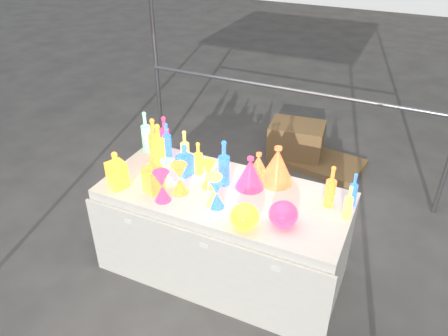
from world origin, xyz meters
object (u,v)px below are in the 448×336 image
at_px(globe_0, 245,218).
at_px(lampshade_0, 258,167).
at_px(hourglass_0, 180,179).
at_px(display_table, 223,232).
at_px(cardboard_box_closed, 296,142).
at_px(bottle_0, 159,145).
at_px(decanter_0, 116,170).

xyz_separation_m(globe_0, lampshade_0, (-0.12, 0.56, 0.04)).
bearing_deg(hourglass_0, lampshade_0, 41.56).
xyz_separation_m(display_table, cardboard_box_closed, (0.00, 1.93, -0.16)).
relative_size(hourglass_0, globe_0, 1.24).
height_order(bottle_0, lampshade_0, bottle_0).
xyz_separation_m(cardboard_box_closed, hourglass_0, (-0.28, -2.06, 0.65)).
height_order(bottle_0, decanter_0, bottle_0).
bearing_deg(lampshade_0, globe_0, -96.17).
distance_m(decanter_0, lampshade_0, 1.03).
bearing_deg(lampshade_0, decanter_0, -168.45).
relative_size(display_table, cardboard_box_closed, 3.14).
distance_m(decanter_0, hourglass_0, 0.46).
bearing_deg(display_table, decanter_0, -160.66).
bearing_deg(bottle_0, display_table, -12.35).
relative_size(bottle_0, globe_0, 1.88).
bearing_deg(decanter_0, globe_0, 21.81).
bearing_deg(display_table, cardboard_box_closed, 89.94).
distance_m(hourglass_0, lampshade_0, 0.59).
bearing_deg(lampshade_0, display_table, -140.61).
bearing_deg(bottle_0, globe_0, -25.57).
height_order(decanter_0, globe_0, decanter_0).
height_order(hourglass_0, globe_0, hourglass_0).
relative_size(decanter_0, globe_0, 1.53).
distance_m(display_table, cardboard_box_closed, 1.94).
xyz_separation_m(display_table, hourglass_0, (-0.28, -0.13, 0.49)).
bearing_deg(display_table, hourglass_0, -154.71).
height_order(cardboard_box_closed, decanter_0, decanter_0).
bearing_deg(decanter_0, cardboard_box_closed, 95.71).
height_order(display_table, globe_0, globe_0).
xyz_separation_m(bottle_0, globe_0, (0.90, -0.43, -0.10)).
distance_m(cardboard_box_closed, decanter_0, 2.40).
distance_m(display_table, hourglass_0, 0.58).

